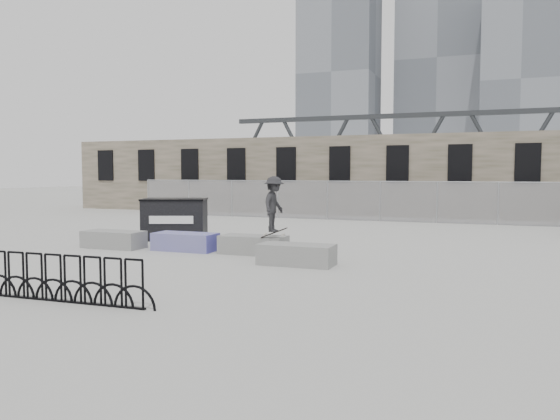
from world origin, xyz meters
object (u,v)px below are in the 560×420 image
(planter_center_left, at_px, (185,241))
(bike_rack, at_px, (63,279))
(planter_center_right, at_px, (253,244))
(dumpster, at_px, (175,219))
(skateboarder, at_px, (274,204))
(planter_offset, at_px, (297,254))
(planter_far_left, at_px, (114,239))

(planter_center_left, bearing_deg, bike_rack, -78.35)
(planter_center_right, height_order, dumpster, dumpster)
(dumpster, distance_m, skateboarder, 5.60)
(planter_offset, height_order, dumpster, dumpster)
(planter_far_left, bearing_deg, planter_offset, -8.04)
(planter_center_right, xyz_separation_m, bike_rack, (-0.89, -6.89, 0.14))
(dumpster, bearing_deg, planter_center_left, -73.22)
(planter_center_left, distance_m, planter_center_right, 2.29)
(planter_offset, bearing_deg, planter_center_left, 163.14)
(planter_far_left, xyz_separation_m, planter_center_right, (4.78, 0.43, 0.00))
(bike_rack, bearing_deg, planter_center_left, 101.65)
(planter_offset, distance_m, dumpster, 6.99)
(planter_center_left, bearing_deg, skateboarder, -4.03)
(planter_offset, relative_size, dumpster, 0.76)
(planter_far_left, bearing_deg, skateboarder, 1.05)
(planter_center_right, distance_m, skateboarder, 1.51)
(bike_rack, bearing_deg, dumpster, 109.50)
(bike_rack, bearing_deg, planter_far_left, 121.02)
(planter_far_left, relative_size, bike_rack, 0.50)
(planter_center_right, height_order, planter_offset, same)
(planter_center_left, height_order, skateboarder, skateboarder)
(planter_center_left, xyz_separation_m, skateboarder, (3.09, -0.22, 1.24))
(planter_far_left, relative_size, planter_center_right, 1.00)
(planter_center_left, height_order, dumpster, dumpster)
(planter_offset, bearing_deg, planter_center_right, 143.60)
(planter_center_left, distance_m, bike_rack, 6.92)
(planter_offset, distance_m, skateboarder, 1.93)
(planter_offset, relative_size, skateboarder, 1.11)
(planter_center_left, xyz_separation_m, planter_offset, (4.15, -1.26, 0.00))
(planter_far_left, xyz_separation_m, dumpster, (0.66, 2.66, 0.46))
(planter_far_left, height_order, dumpster, dumpster)
(planter_far_left, bearing_deg, bike_rack, -58.98)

